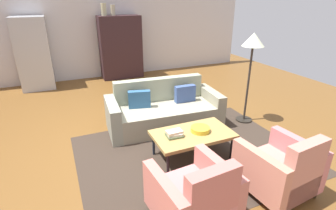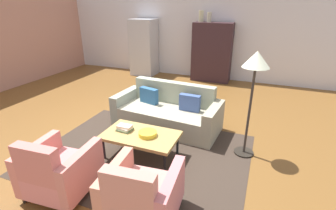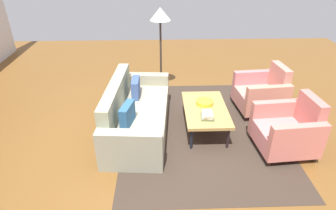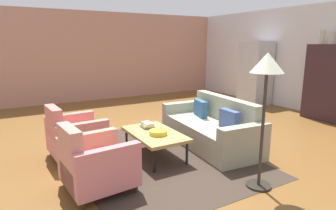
{
  "view_description": "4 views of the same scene",
  "coord_description": "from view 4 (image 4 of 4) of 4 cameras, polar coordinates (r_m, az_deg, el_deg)",
  "views": [
    {
      "loc": [
        -1.25,
        -3.88,
        2.33
      ],
      "look_at": [
        0.33,
        -0.22,
        0.65
      ],
      "focal_mm": 28.07,
      "sensor_mm": 36.0,
      "label": 1
    },
    {
      "loc": [
        2.16,
        -3.88,
        2.36
      ],
      "look_at": [
        0.69,
        -0.19,
        0.7
      ],
      "focal_mm": 26.37,
      "sensor_mm": 36.0,
      "label": 2
    },
    {
      "loc": [
        -3.61,
        -0.07,
        2.78
      ],
      "look_at": [
        0.18,
        -0.2,
        0.65
      ],
      "focal_mm": 30.85,
      "sensor_mm": 36.0,
      "label": 3
    },
    {
      "loc": [
        4.41,
        -2.83,
        1.83
      ],
      "look_at": [
        0.23,
        -0.44,
        0.78
      ],
      "focal_mm": 30.47,
      "sensor_mm": 36.0,
      "label": 4
    }
  ],
  "objects": [
    {
      "name": "cabinet",
      "position": [
        7.75,
        30.13,
        3.77
      ],
      "size": [
        1.2,
        0.51,
        1.8
      ],
      "color": "#321E22",
      "rests_on": "ground"
    },
    {
      "name": "vase_tall",
      "position": [
        7.9,
        28.43,
        11.87
      ],
      "size": [
        0.15,
        0.15,
        0.33
      ],
      "primitive_type": "cylinder",
      "color": "#B4B28A",
      "rests_on": "cabinet"
    },
    {
      "name": "wall_back",
      "position": [
        8.29,
        28.34,
        7.9
      ],
      "size": [
        9.51,
        0.12,
        2.8
      ],
      "primitive_type": "cube",
      "color": "silver",
      "rests_on": "ground"
    },
    {
      "name": "couch",
      "position": [
        5.28,
        8.9,
        -4.79
      ],
      "size": [
        2.16,
        1.05,
        0.86
      ],
      "rotation": [
        0.0,
        0.0,
        3.07
      ],
      "color": "gray",
      "rests_on": "ground"
    },
    {
      "name": "vase_round",
      "position": [
        7.76,
        29.99,
        11.55
      ],
      "size": [
        0.13,
        0.13,
        0.28
      ],
      "primitive_type": "cylinder",
      "color": "#ADA88B",
      "rests_on": "cabinet"
    },
    {
      "name": "fruit_bowl",
      "position": [
        4.51,
        -1.98,
        -5.5
      ],
      "size": [
        0.29,
        0.29,
        0.07
      ],
      "primitive_type": "cylinder",
      "color": "gold",
      "rests_on": "coffee_table"
    },
    {
      "name": "wall_left",
      "position": [
        9.6,
        -12.75,
        9.46
      ],
      "size": [
        0.12,
        8.36,
        2.8
      ],
      "primitive_type": "cube",
      "color": "tan",
      "rests_on": "ground"
    },
    {
      "name": "book_stack",
      "position": [
        4.88,
        -4.12,
        -4.04
      ],
      "size": [
        0.25,
        0.21,
        0.09
      ],
      "color": "#566947",
      "rests_on": "coffee_table"
    },
    {
      "name": "refrigerator",
      "position": [
        9.05,
        17.05,
        6.05
      ],
      "size": [
        0.8,
        0.73,
        1.85
      ],
      "color": "#B7BABF",
      "rests_on": "ground"
    },
    {
      "name": "ground_plane",
      "position": [
        5.55,
        2.81,
        -6.94
      ],
      "size": [
        11.41,
        11.41,
        0.0
      ],
      "primitive_type": "plane",
      "color": "brown"
    },
    {
      "name": "floor_lamp",
      "position": [
        3.62,
        19.1,
        5.53
      ],
      "size": [
        0.4,
        0.4,
        1.72
      ],
      "color": "black",
      "rests_on": "ground"
    },
    {
      "name": "armchair_left",
      "position": [
        4.84,
        -18.5,
        -6.23
      ],
      "size": [
        0.86,
        0.86,
        0.88
      ],
      "rotation": [
        0.0,
        0.0,
        0.08
      ],
      "color": "#322019",
      "rests_on": "ground"
    },
    {
      "name": "armchair_right",
      "position": [
        3.74,
        -14.71,
        -11.53
      ],
      "size": [
        0.87,
        0.87,
        0.88
      ],
      "rotation": [
        0.0,
        0.0,
        0.09
      ],
      "color": "#3A1B22",
      "rests_on": "ground"
    },
    {
      "name": "coffee_table",
      "position": [
        4.64,
        -2.71,
        -5.92
      ],
      "size": [
        1.2,
        0.7,
        0.41
      ],
      "color": "black",
      "rests_on": "ground"
    },
    {
      "name": "area_rug",
      "position": [
        4.79,
        -2.12,
        -10.06
      ],
      "size": [
        3.4,
        2.6,
        0.01
      ],
      "primitive_type": "cube",
      "color": "#382D24",
      "rests_on": "ground"
    }
  ]
}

